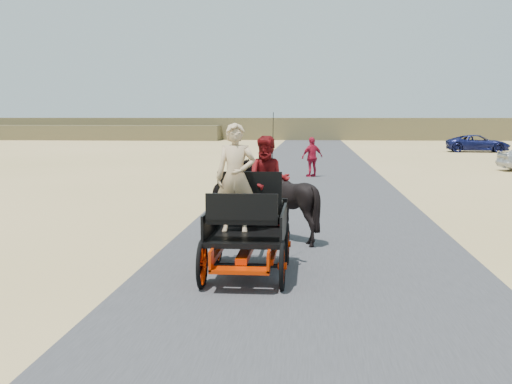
# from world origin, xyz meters

# --- Properties ---
(ground) EXTENTS (140.00, 140.00, 0.00)m
(ground) POSITION_xyz_m (0.00, 0.00, 0.00)
(ground) COLOR tan
(road) EXTENTS (6.00, 140.00, 0.01)m
(road) POSITION_xyz_m (0.00, 0.00, 0.01)
(road) COLOR #38383A
(road) RESTS_ON ground
(ridge_far) EXTENTS (140.00, 6.00, 2.40)m
(ridge_far) POSITION_xyz_m (0.00, 62.00, 1.20)
(ridge_far) COLOR brown
(ridge_far) RESTS_ON ground
(ridge_near) EXTENTS (40.00, 4.00, 1.60)m
(ridge_near) POSITION_xyz_m (-30.00, 58.00, 0.80)
(ridge_near) COLOR brown
(ridge_near) RESTS_ON ground
(carriage) EXTENTS (1.30, 2.40, 0.72)m
(carriage) POSITION_xyz_m (-1.10, -0.29, 0.36)
(carriage) COLOR black
(carriage) RESTS_ON ground
(horse_left) EXTENTS (0.91, 2.01, 1.70)m
(horse_left) POSITION_xyz_m (-1.65, 2.71, 0.85)
(horse_left) COLOR black
(horse_left) RESTS_ON ground
(horse_right) EXTENTS (1.37, 1.54, 1.70)m
(horse_right) POSITION_xyz_m (-0.55, 2.71, 0.85)
(horse_right) COLOR black
(horse_right) RESTS_ON ground
(driver_man) EXTENTS (0.66, 0.43, 1.80)m
(driver_man) POSITION_xyz_m (-1.30, -0.24, 1.62)
(driver_man) COLOR tan
(driver_man) RESTS_ON carriage
(passenger_woman) EXTENTS (0.77, 0.60, 1.58)m
(passenger_woman) POSITION_xyz_m (-0.80, 0.31, 1.51)
(passenger_woman) COLOR #660C0F
(passenger_woman) RESTS_ON carriage
(pedestrian) EXTENTS (1.08, 0.89, 1.73)m
(pedestrian) POSITION_xyz_m (-0.05, 17.05, 0.86)
(pedestrian) COLOR #A7132E
(pedestrian) RESTS_ON ground
(car_d) EXTENTS (4.64, 2.41, 1.25)m
(car_d) POSITION_xyz_m (12.01, 37.46, 0.62)
(car_d) COLOR navy
(car_d) RESTS_ON ground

